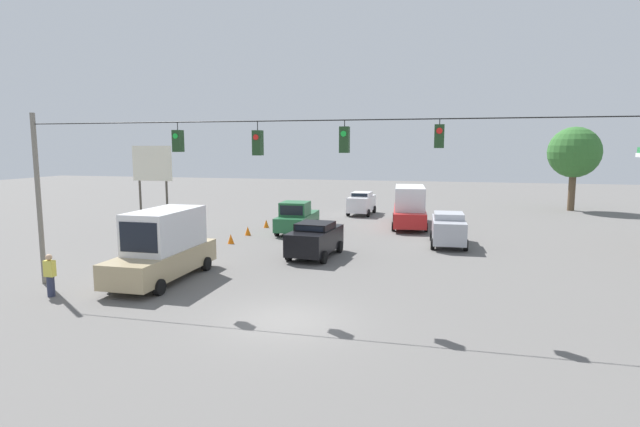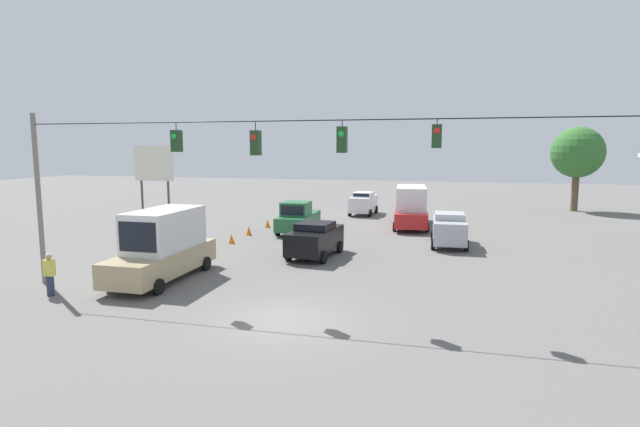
% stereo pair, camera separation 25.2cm
% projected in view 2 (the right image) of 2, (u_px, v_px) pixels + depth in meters
% --- Properties ---
extents(ground_plane, '(140.00, 140.00, 0.00)m').
position_uv_depth(ground_plane, '(283.00, 320.00, 16.66)').
color(ground_plane, '#605E5B').
extents(overhead_signal_span, '(22.83, 0.38, 7.12)m').
position_uv_depth(overhead_signal_span, '(298.00, 178.00, 17.86)').
color(overhead_signal_span, slate).
rests_on(overhead_signal_span, ground_plane).
extents(sedan_black_withflow_mid, '(2.38, 4.38, 1.82)m').
position_uv_depth(sedan_black_withflow_mid, '(315.00, 239.00, 26.17)').
color(sedan_black_withflow_mid, black).
rests_on(sedan_black_withflow_mid, ground_plane).
extents(box_truck_red_oncoming_deep, '(2.85, 7.47, 2.93)m').
position_uv_depth(box_truck_red_oncoming_deep, '(411.00, 207.00, 35.98)').
color(box_truck_red_oncoming_deep, red).
rests_on(box_truck_red_oncoming_deep, ground_plane).
extents(sedan_white_withflow_deep, '(2.11, 4.04, 1.92)m').
position_uv_depth(sedan_white_withflow_deep, '(363.00, 203.00, 42.44)').
color(sedan_white_withflow_deep, silver).
rests_on(sedan_white_withflow_deep, ground_plane).
extents(box_truck_tan_parked_shoulder, '(2.33, 6.17, 3.05)m').
position_uv_depth(box_truck_tan_parked_shoulder, '(163.00, 245.00, 21.64)').
color(box_truck_tan_parked_shoulder, tan).
rests_on(box_truck_tan_parked_shoulder, ground_plane).
extents(pickup_truck_green_withflow_far, '(2.24, 5.24, 2.12)m').
position_uv_depth(pickup_truck_green_withflow_far, '(298.00, 218.00, 33.63)').
color(pickup_truck_green_withflow_far, '#236038').
rests_on(pickup_truck_green_withflow_far, ground_plane).
extents(sedan_silver_oncoming_far, '(2.16, 4.38, 1.93)m').
position_uv_depth(sedan_silver_oncoming_far, '(449.00, 229.00, 29.07)').
color(sedan_silver_oncoming_far, '#A8AAB2').
rests_on(sedan_silver_oncoming_far, ground_plane).
extents(traffic_cone_nearest, '(0.39, 0.39, 0.58)m').
position_uv_depth(traffic_cone_nearest, '(185.00, 259.00, 24.50)').
color(traffic_cone_nearest, orange).
rests_on(traffic_cone_nearest, ground_plane).
extents(traffic_cone_second, '(0.39, 0.39, 0.58)m').
position_uv_depth(traffic_cone_second, '(210.00, 247.00, 27.29)').
color(traffic_cone_second, orange).
rests_on(traffic_cone_second, ground_plane).
extents(traffic_cone_third, '(0.39, 0.39, 0.58)m').
position_uv_depth(traffic_cone_third, '(231.00, 239.00, 29.81)').
color(traffic_cone_third, orange).
rests_on(traffic_cone_third, ground_plane).
extents(traffic_cone_fourth, '(0.39, 0.39, 0.58)m').
position_uv_depth(traffic_cone_fourth, '(249.00, 231.00, 32.62)').
color(traffic_cone_fourth, orange).
rests_on(traffic_cone_fourth, ground_plane).
extents(traffic_cone_fifth, '(0.39, 0.39, 0.58)m').
position_uv_depth(traffic_cone_fifth, '(268.00, 223.00, 35.71)').
color(traffic_cone_fifth, orange).
rests_on(traffic_cone_fifth, ground_plane).
extents(roadside_billboard, '(3.05, 0.16, 5.82)m').
position_uv_depth(roadside_billboard, '(154.00, 170.00, 35.49)').
color(roadside_billboard, '#4C473D').
rests_on(roadside_billboard, ground_plane).
extents(work_zone_sign, '(1.27, 0.06, 2.84)m').
position_uv_depth(work_zone_sign, '(131.00, 234.00, 21.51)').
color(work_zone_sign, slate).
rests_on(work_zone_sign, ground_plane).
extents(pedestrian, '(0.40, 0.28, 1.67)m').
position_uv_depth(pedestrian, '(50.00, 275.00, 19.28)').
color(pedestrian, '#2D334C').
rests_on(pedestrian, ground_plane).
extents(tree_horizon_left, '(4.53, 4.53, 7.53)m').
position_uv_depth(tree_horizon_left, '(578.00, 153.00, 44.36)').
color(tree_horizon_left, brown).
rests_on(tree_horizon_left, ground_plane).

